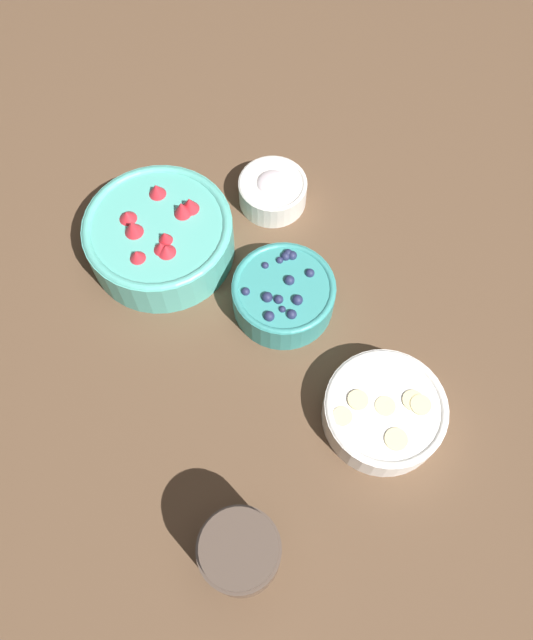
{
  "coord_description": "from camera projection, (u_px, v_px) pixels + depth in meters",
  "views": [
    {
      "loc": [
        0.34,
        -0.15,
        0.84
      ],
      "look_at": [
        -0.02,
        -0.03,
        0.05
      ],
      "focal_mm": 35.0,
      "sensor_mm": 36.0,
      "label": 1
    }
  ],
  "objects": [
    {
      "name": "bowl_cream",
      "position": [
        273.0,
        190.0,
        1.0
      ],
      "size": [
        0.11,
        0.11,
        0.06
      ],
      "color": "white",
      "rests_on": "ground_plane"
    },
    {
      "name": "bowl_strawberries",
      "position": [
        160.0,
        235.0,
        0.95
      ],
      "size": [
        0.23,
        0.23,
        0.1
      ],
      "color": "#56B7A8",
      "rests_on": "ground_plane"
    },
    {
      "name": "jar_chocolate",
      "position": [
        240.0,
        553.0,
        0.75
      ],
      "size": [
        0.1,
        0.1,
        0.11
      ],
      "color": "#4C3D33",
      "rests_on": "ground_plane"
    },
    {
      "name": "bowl_blueberries",
      "position": [
        284.0,
        294.0,
        0.92
      ],
      "size": [
        0.15,
        0.15,
        0.07
      ],
      "color": "teal",
      "rests_on": "ground_plane"
    },
    {
      "name": "ground_plane",
      "position": [
        287.0,
        340.0,
        0.92
      ],
      "size": [
        4.0,
        4.0,
        0.0
      ],
      "primitive_type": "plane",
      "color": "brown"
    },
    {
      "name": "bowl_bananas",
      "position": [
        384.0,
        411.0,
        0.84
      ],
      "size": [
        0.17,
        0.17,
        0.05
      ],
      "color": "white",
      "rests_on": "ground_plane"
    }
  ]
}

